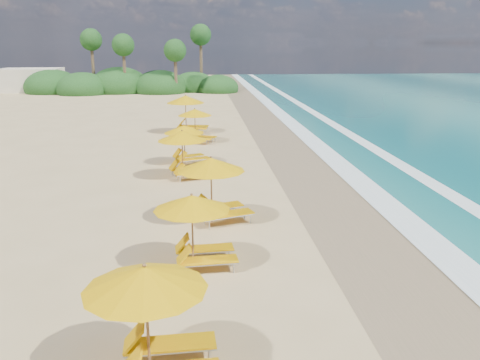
{
  "coord_description": "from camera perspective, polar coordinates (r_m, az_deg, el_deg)",
  "views": [
    {
      "loc": [
        -1.37,
        -16.73,
        5.82
      ],
      "look_at": [
        0.0,
        0.0,
        1.2
      ],
      "focal_mm": 37.35,
      "sensor_mm": 36.0,
      "label": 1
    }
  ],
  "objects": [
    {
      "name": "wet_sand",
      "position": [
        18.5,
        12.46,
        -3.3
      ],
      "size": [
        4.0,
        160.0,
        0.01
      ],
      "primitive_type": "cube",
      "color": "#8A7252",
      "rests_on": "ground"
    },
    {
      "name": "station_3",
      "position": [
        13.29,
        -4.78,
        -5.21
      ],
      "size": [
        2.33,
        2.18,
        2.06
      ],
      "rotation": [
        0.0,
        0.0,
        0.08
      ],
      "color": "olive",
      "rests_on": "ground"
    },
    {
      "name": "station_5",
      "position": [
        22.11,
        -6.18,
        3.3
      ],
      "size": [
        2.77,
        2.7,
        2.19
      ],
      "rotation": [
        0.0,
        0.0,
        0.31
      ],
      "color": "olive",
      "rests_on": "ground"
    },
    {
      "name": "station_2",
      "position": [
        9.16,
        -9.48,
        -14.83
      ],
      "size": [
        2.46,
        2.3,
        2.21
      ],
      "rotation": [
        0.0,
        0.0,
        0.06
      ],
      "color": "olive",
      "rests_on": "ground"
    },
    {
      "name": "treeline",
      "position": [
        63.01,
        -12.7,
        10.63
      ],
      "size": [
        25.8,
        8.8,
        9.74
      ],
      "color": "#163D14",
      "rests_on": "ground"
    },
    {
      "name": "station_7",
      "position": [
        30.18,
        -4.88,
        6.47
      ],
      "size": [
        2.74,
        2.72,
        2.09
      ],
      "rotation": [
        0.0,
        0.0,
        -0.43
      ],
      "color": "olive",
      "rests_on": "ground"
    },
    {
      "name": "ground",
      "position": [
        17.76,
        0.0,
        -3.73
      ],
      "size": [
        160.0,
        160.0,
        0.0
      ],
      "primitive_type": "plane",
      "color": "tan",
      "rests_on": "ground"
    },
    {
      "name": "station_6",
      "position": [
        24.81,
        -6.04,
        4.39
      ],
      "size": [
        2.59,
        2.56,
        2.01
      ],
      "rotation": [
        0.0,
        0.0,
        0.38
      ],
      "color": "olive",
      "rests_on": "ground"
    },
    {
      "name": "station_4",
      "position": [
        16.56,
        -2.73,
        -0.55
      ],
      "size": [
        2.9,
        2.84,
        2.27
      ],
      "rotation": [
        0.0,
        0.0,
        0.33
      ],
      "color": "olive",
      "rests_on": "ground"
    },
    {
      "name": "surf_foam",
      "position": [
        19.45,
        20.1,
        -2.91
      ],
      "size": [
        4.0,
        160.0,
        0.01
      ],
      "color": "white",
      "rests_on": "ground"
    },
    {
      "name": "station_8",
      "position": [
        33.48,
        -5.88,
        7.78
      ],
      "size": [
        2.99,
        2.83,
        2.56
      ],
      "rotation": [
        0.0,
        0.0,
        -0.13
      ],
      "color": "olive",
      "rests_on": "ground"
    },
    {
      "name": "beach_building",
      "position": [
        68.08,
        -22.71,
        10.5
      ],
      "size": [
        7.0,
        5.0,
        2.8
      ],
      "primitive_type": "cube",
      "color": "beige",
      "rests_on": "ground"
    }
  ]
}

